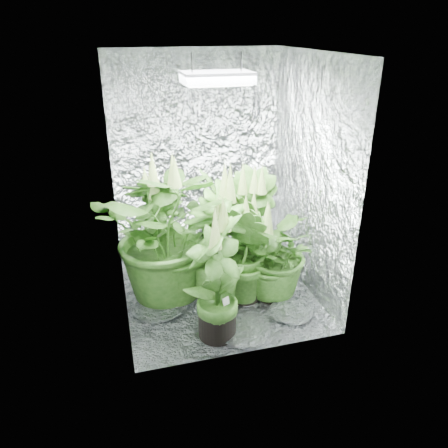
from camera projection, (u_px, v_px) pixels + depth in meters
name	position (u px, v px, depth m)	size (l,w,h in m)	color
ground	(218.00, 293.00, 3.88)	(1.60, 1.60, 0.00)	silver
walls	(218.00, 187.00, 3.46)	(1.62, 1.62, 2.00)	silver
ceiling	(217.00, 52.00, 3.05)	(1.60, 1.60, 0.01)	silver
grow_lamp	(217.00, 78.00, 3.12)	(0.50, 0.30, 0.22)	gray
plant_a	(167.00, 233.00, 3.57)	(1.39, 1.39, 1.30)	black
plant_b	(220.00, 231.00, 3.82)	(0.74, 0.74, 1.16)	black
plant_c	(252.00, 231.00, 3.83)	(0.76, 0.76, 1.13)	black
plant_d	(159.00, 232.00, 3.85)	(0.68, 0.68, 1.10)	black
plant_e	(274.00, 253.00, 3.65)	(0.78, 0.78, 0.91)	black
plant_f	(217.00, 279.00, 3.15)	(0.70, 0.70, 1.09)	black
plant_g	(246.00, 253.00, 3.63)	(0.60, 0.60, 0.96)	black
plant_h	(218.00, 254.00, 3.61)	(0.63, 0.63, 0.98)	black
circulation_fan	(274.00, 258.00, 4.16)	(0.18, 0.29, 0.35)	black
plant_label	(226.00, 303.00, 3.22)	(0.06, 0.01, 0.09)	white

